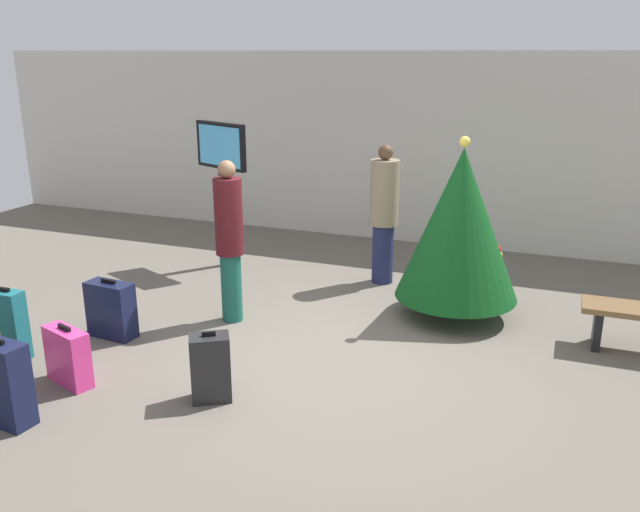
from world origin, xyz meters
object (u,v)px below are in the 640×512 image
(traveller_0, at_px, (229,238))
(traveller_1, at_px, (384,212))
(holiday_tree, at_px, (460,224))
(suitcase_5, at_px, (111,310))
(suitcase_2, at_px, (3,383))
(flight_info_kiosk, at_px, (222,166))
(suitcase_1, at_px, (68,357))
(suitcase_3, at_px, (211,368))
(suitcase_0, at_px, (10,325))

(traveller_0, bearing_deg, traveller_1, 56.53)
(traveller_0, bearing_deg, holiday_tree, 23.68)
(traveller_0, height_order, suitcase_5, traveller_0)
(suitcase_5, bearing_deg, suitcase_2, -80.40)
(flight_info_kiosk, relative_size, traveller_0, 1.11)
(traveller_1, height_order, suitcase_2, traveller_1)
(suitcase_2, bearing_deg, suitcase_1, 89.27)
(holiday_tree, relative_size, suitcase_3, 3.22)
(traveller_1, distance_m, suitcase_5, 3.61)
(flight_info_kiosk, xyz_separation_m, traveller_0, (1.06, -1.77, -0.46))
(suitcase_1, bearing_deg, suitcase_0, 166.90)
(suitcase_0, relative_size, suitcase_2, 1.00)
(holiday_tree, distance_m, suitcase_0, 4.84)
(holiday_tree, bearing_deg, flight_info_kiosk, 167.90)
(traveller_0, distance_m, suitcase_1, 2.13)
(traveller_0, relative_size, suitcase_1, 3.18)
(traveller_0, distance_m, suitcase_2, 2.78)
(flight_info_kiosk, distance_m, traveller_1, 2.36)
(suitcase_2, bearing_deg, traveller_0, 75.11)
(traveller_0, bearing_deg, suitcase_0, -133.18)
(suitcase_2, bearing_deg, holiday_tree, 50.12)
(holiday_tree, bearing_deg, suitcase_1, -136.19)
(traveller_0, xyz_separation_m, suitcase_5, (-0.99, -0.87, -0.68))
(traveller_1, xyz_separation_m, suitcase_5, (-2.24, -2.75, -0.66))
(suitcase_5, bearing_deg, holiday_tree, 29.59)
(traveller_1, relative_size, suitcase_0, 2.42)
(flight_info_kiosk, bearing_deg, traveller_0, -59.02)
(holiday_tree, bearing_deg, suitcase_3, -121.69)
(holiday_tree, distance_m, suitcase_3, 3.28)
(holiday_tree, height_order, suitcase_0, holiday_tree)
(suitcase_5, bearing_deg, traveller_1, 50.88)
(suitcase_0, bearing_deg, suitcase_1, -13.10)
(flight_info_kiosk, distance_m, suitcase_3, 4.02)
(holiday_tree, height_order, suitcase_1, holiday_tree)
(suitcase_2, relative_size, suitcase_3, 1.18)
(holiday_tree, distance_m, suitcase_2, 4.82)
(flight_info_kiosk, height_order, suitcase_2, flight_info_kiosk)
(traveller_0, distance_m, suitcase_5, 1.48)
(traveller_0, height_order, suitcase_0, traveller_0)
(suitcase_0, xyz_separation_m, suitcase_1, (0.89, -0.21, -0.09))
(traveller_0, xyz_separation_m, traveller_1, (1.24, 1.88, -0.02))
(suitcase_5, bearing_deg, traveller_0, 41.18)
(suitcase_1, distance_m, suitcase_5, 1.06)
(holiday_tree, height_order, suitcase_2, holiday_tree)
(holiday_tree, distance_m, suitcase_1, 4.30)
(flight_info_kiosk, relative_size, suitcase_2, 2.68)
(suitcase_0, bearing_deg, suitcase_3, 0.27)
(traveller_1, xyz_separation_m, suitcase_2, (-1.94, -4.50, -0.60))
(flight_info_kiosk, distance_m, suitcase_5, 2.87)
(suitcase_5, bearing_deg, suitcase_3, -25.47)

